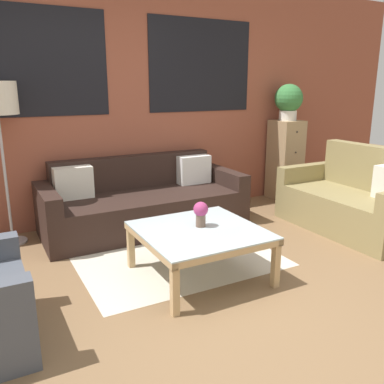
{
  "coord_description": "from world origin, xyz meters",
  "views": [
    {
      "loc": [
        -1.63,
        -2.17,
        1.58
      ],
      "look_at": [
        0.2,
        1.24,
        0.55
      ],
      "focal_mm": 38.0,
      "sensor_mm": 36.0,
      "label": 1
    }
  ],
  "objects_px": {
    "coffee_table": "(200,236)",
    "drawer_cabinet": "(285,160)",
    "couch_dark": "(144,204)",
    "flower_vase": "(201,212)",
    "settee_vintage": "(353,202)",
    "potted_plant": "(289,100)"
  },
  "relations": [
    {
      "from": "potted_plant",
      "to": "couch_dark",
      "type": "bearing_deg",
      "value": -174.64
    },
    {
      "from": "coffee_table",
      "to": "flower_vase",
      "type": "relative_size",
      "value": 4.52
    },
    {
      "from": "potted_plant",
      "to": "flower_vase",
      "type": "xyz_separation_m",
      "value": [
        -2.22,
        -1.53,
        -0.82
      ]
    },
    {
      "from": "couch_dark",
      "to": "drawer_cabinet",
      "type": "distance_m",
      "value": 2.24
    },
    {
      "from": "drawer_cabinet",
      "to": "potted_plant",
      "type": "bearing_deg",
      "value": 90.0
    },
    {
      "from": "potted_plant",
      "to": "settee_vintage",
      "type": "bearing_deg",
      "value": -97.73
    },
    {
      "from": "settee_vintage",
      "to": "drawer_cabinet",
      "type": "xyz_separation_m",
      "value": [
        0.19,
        1.37,
        0.24
      ]
    },
    {
      "from": "settee_vintage",
      "to": "coffee_table",
      "type": "distance_m",
      "value": 2.09
    },
    {
      "from": "drawer_cabinet",
      "to": "flower_vase",
      "type": "distance_m",
      "value": 2.69
    },
    {
      "from": "settee_vintage",
      "to": "coffee_table",
      "type": "height_order",
      "value": "settee_vintage"
    },
    {
      "from": "couch_dark",
      "to": "flower_vase",
      "type": "relative_size",
      "value": 10.46
    },
    {
      "from": "settee_vintage",
      "to": "flower_vase",
      "type": "height_order",
      "value": "settee_vintage"
    },
    {
      "from": "couch_dark",
      "to": "potted_plant",
      "type": "bearing_deg",
      "value": 5.36
    },
    {
      "from": "settee_vintage",
      "to": "drawer_cabinet",
      "type": "relative_size",
      "value": 1.38
    },
    {
      "from": "couch_dark",
      "to": "drawer_cabinet",
      "type": "bearing_deg",
      "value": 5.36
    },
    {
      "from": "drawer_cabinet",
      "to": "coffee_table",
      "type": "bearing_deg",
      "value": -144.97
    },
    {
      "from": "settee_vintage",
      "to": "potted_plant",
      "type": "bearing_deg",
      "value": 82.27
    },
    {
      "from": "flower_vase",
      "to": "potted_plant",
      "type": "bearing_deg",
      "value": 34.58
    },
    {
      "from": "coffee_table",
      "to": "drawer_cabinet",
      "type": "bearing_deg",
      "value": 35.03
    },
    {
      "from": "settee_vintage",
      "to": "flower_vase",
      "type": "bearing_deg",
      "value": -175.46
    },
    {
      "from": "drawer_cabinet",
      "to": "couch_dark",
      "type": "bearing_deg",
      "value": -174.64
    },
    {
      "from": "flower_vase",
      "to": "couch_dark",
      "type": "bearing_deg",
      "value": 89.73
    }
  ]
}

